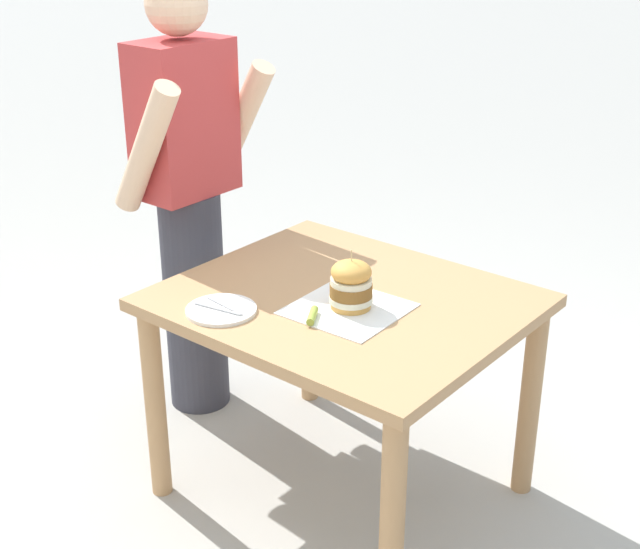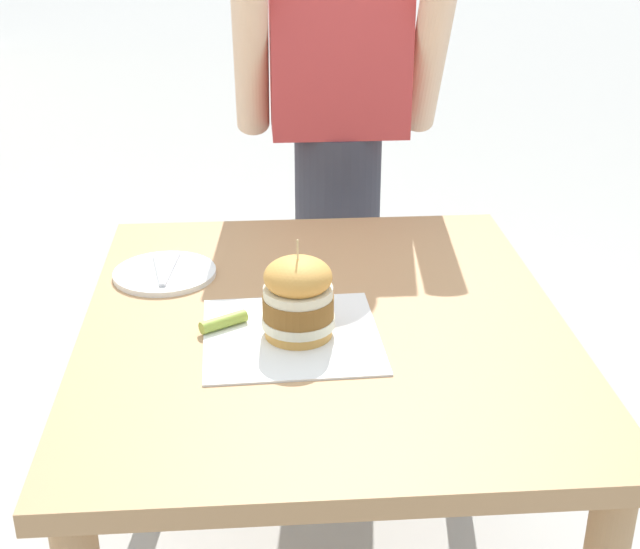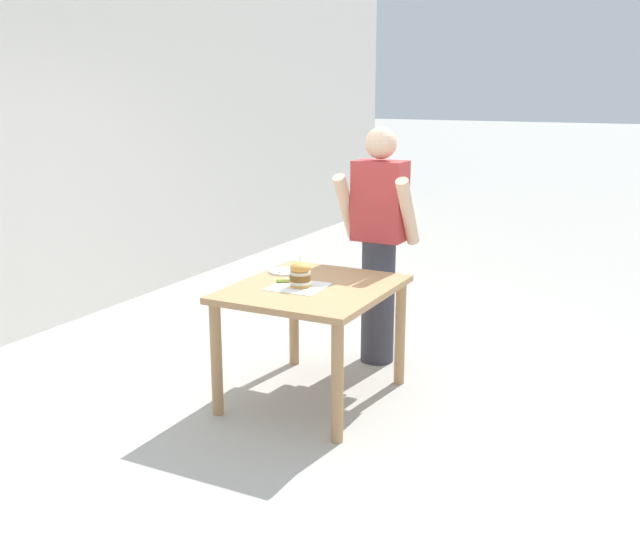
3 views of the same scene
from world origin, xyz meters
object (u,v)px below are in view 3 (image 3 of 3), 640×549
patio_table (313,304)px  pickle_spear (284,281)px  sandwich (300,275)px  parked_car_near_curb (142,146)px  diner_across_table (379,242)px  side_plate_with_forks (285,271)px

patio_table → pickle_spear: pickle_spear is taller
patio_table → sandwich: 0.21m
patio_table → pickle_spear: 0.24m
pickle_spear → parked_car_near_curb: (-8.49, 8.76, -0.04)m
pickle_spear → diner_across_table: bearing=70.7°
sandwich → pickle_spear: size_ratio=2.01×
patio_table → pickle_spear: (-0.19, -0.03, 0.13)m
pickle_spear → diner_across_table: size_ratio=0.06×
diner_across_table → side_plate_with_forks: bearing=-126.0°
pickle_spear → side_plate_with_forks: size_ratio=0.43×
sandwich → patio_table: bearing=51.5°
diner_across_table → parked_car_near_curb: bearing=138.0°
sandwich → parked_car_near_curb: 12.33m
pickle_spear → parked_car_near_curb: bearing=134.1°
patio_table → side_plate_with_forks: 0.42m
pickle_spear → side_plate_with_forks: bearing=117.5°
patio_table → side_plate_with_forks: (-0.33, 0.23, 0.12)m
patio_table → sandwich: (-0.05, -0.07, 0.20)m
sandwich → pickle_spear: sandwich is taller
sandwich → parked_car_near_curb: size_ratio=0.05×
patio_table → sandwich: size_ratio=5.70×
pickle_spear → patio_table: bearing=8.1°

